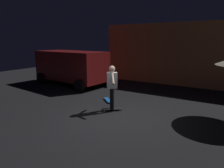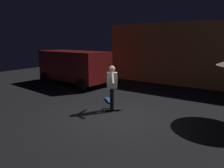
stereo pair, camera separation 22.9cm
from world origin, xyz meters
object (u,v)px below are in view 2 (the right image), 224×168
object	(u,v)px
skateboard_ridden	(112,109)
skater	(112,84)
parked_van	(74,66)
skateboard_spare	(109,100)

from	to	relation	value
skateboard_ridden	skater	size ratio (longest dim) A/B	0.44
parked_van	skater	world-z (taller)	parked_van
skateboard_spare	skateboard_ridden	bearing A→B (deg)	-49.72
parked_van	skater	distance (m)	5.37
skateboard_spare	skater	bearing A→B (deg)	-49.72
skateboard_ridden	skateboard_spare	size ratio (longest dim) A/B	1.03
skateboard_ridden	parked_van	bearing A→B (deg)	149.66
skateboard_ridden	skateboard_spare	xyz separation A→B (m)	(-0.80, 0.94, 0.00)
skateboard_ridden	skater	bearing A→B (deg)	90.00
skateboard_ridden	skateboard_spare	world-z (taller)	same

